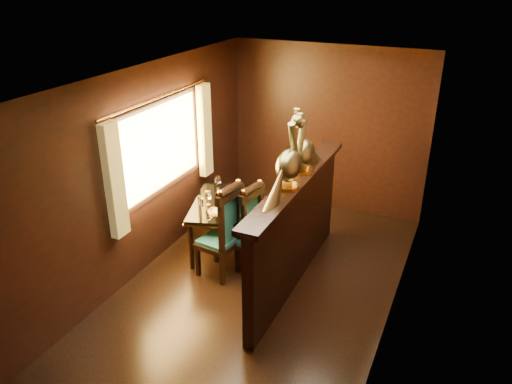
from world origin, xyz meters
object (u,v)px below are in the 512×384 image
chair_left (225,229)px  peacock_right (304,141)px  peacock_left (289,152)px  chair_right (247,226)px  dining_table (221,207)px

chair_left → peacock_right: bearing=34.7°
chair_left → peacock_right: 1.41m
peacock_left → chair_right: bearing=153.4°
chair_right → peacock_right: peacock_right is taller
peacock_left → peacock_right: bearing=90.0°
peacock_right → chair_right: bearing=-165.3°
dining_table → peacock_right: bearing=-24.1°
chair_left → peacock_left: bearing=2.5°
chair_right → peacock_left: 1.35m
chair_right → peacock_left: size_ratio=1.44×
dining_table → peacock_right: peacock_right is taller
chair_right → peacock_left: bearing=-17.0°
dining_table → chair_right: bearing=-47.2°
chair_left → chair_right: size_ratio=1.05×
chair_right → peacock_right: (0.63, 0.16, 1.12)m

